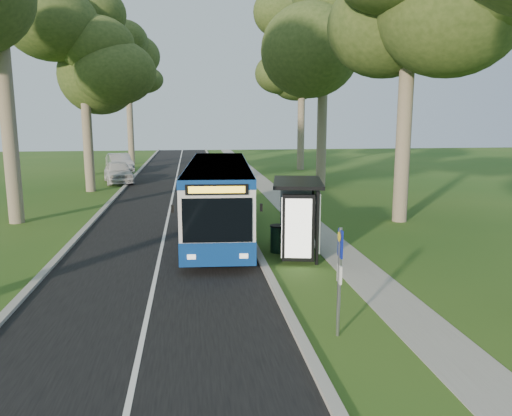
# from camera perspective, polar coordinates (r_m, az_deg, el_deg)

# --- Properties ---
(ground) EXTENTS (120.00, 120.00, 0.00)m
(ground) POSITION_cam_1_polar(r_m,az_deg,el_deg) (17.12, 0.67, -6.27)
(ground) COLOR #264E18
(ground) RESTS_ON ground
(road) EXTENTS (7.00, 100.00, 0.02)m
(road) POSITION_cam_1_polar(r_m,az_deg,el_deg) (26.72, -9.87, -0.35)
(road) COLOR black
(road) RESTS_ON ground
(kerb_east) EXTENTS (0.25, 100.00, 0.12)m
(kerb_east) POSITION_cam_1_polar(r_m,az_deg,el_deg) (26.78, -2.37, -0.07)
(kerb_east) COLOR #9E9B93
(kerb_east) RESTS_ON ground
(kerb_west) EXTENTS (0.25, 100.00, 0.12)m
(kerb_west) POSITION_cam_1_polar(r_m,az_deg,el_deg) (27.09, -17.29, -0.41)
(kerb_west) COLOR #9E9B93
(kerb_west) RESTS_ON ground
(centre_line) EXTENTS (0.12, 100.00, 0.00)m
(centre_line) POSITION_cam_1_polar(r_m,az_deg,el_deg) (26.71, -9.87, -0.32)
(centre_line) COLOR white
(centre_line) RESTS_ON road
(footpath) EXTENTS (1.50, 100.00, 0.02)m
(footpath) POSITION_cam_1_polar(r_m,az_deg,el_deg) (27.22, 3.93, -0.02)
(footpath) COLOR gray
(footpath) RESTS_ON ground
(bus) EXTENTS (3.14, 11.59, 3.04)m
(bus) POSITION_cam_1_polar(r_m,az_deg,el_deg) (20.87, -4.28, 1.15)
(bus) COLOR white
(bus) RESTS_ON ground
(bus_stop_sign) EXTENTS (0.09, 0.35, 2.52)m
(bus_stop_sign) POSITION_cam_1_polar(r_m,az_deg,el_deg) (11.30, 9.53, -6.92)
(bus_stop_sign) COLOR gray
(bus_stop_sign) RESTS_ON ground
(bus_shelter) EXTENTS (2.24, 3.38, 2.68)m
(bus_shelter) POSITION_cam_1_polar(r_m,az_deg,el_deg) (17.47, 5.51, 0.40)
(bus_shelter) COLOR black
(bus_shelter) RESTS_ON ground
(litter_bin) EXTENTS (0.58, 0.58, 1.01)m
(litter_bin) POSITION_cam_1_polar(r_m,az_deg,el_deg) (18.33, 2.50, -3.50)
(litter_bin) COLOR black
(litter_bin) RESTS_ON ground
(car_white) EXTENTS (2.98, 5.16, 1.65)m
(car_white) POSITION_cam_1_polar(r_m,az_deg,el_deg) (39.16, -15.45, 4.01)
(car_white) COLOR silver
(car_white) RESTS_ON ground
(car_silver) EXTENTS (3.19, 5.40, 1.68)m
(car_silver) POSITION_cam_1_polar(r_m,az_deg,el_deg) (46.49, -15.34, 4.97)
(car_silver) COLOR #ABADB3
(car_silver) RESTS_ON ground
(tree_west_c) EXTENTS (5.20, 5.20, 12.73)m
(tree_west_c) POSITION_cam_1_polar(r_m,az_deg,el_deg) (35.18, -19.25, 17.23)
(tree_west_c) COLOR #7A6B56
(tree_west_c) RESTS_ON ground
(tree_west_d) EXTENTS (5.20, 5.20, 17.74)m
(tree_west_d) POSITION_cam_1_polar(r_m,az_deg,el_deg) (45.82, -19.50, 20.11)
(tree_west_d) COLOR #7A6B56
(tree_west_d) RESTS_ON ground
(tree_west_e) EXTENTS (5.20, 5.20, 13.82)m
(tree_west_e) POSITION_cam_1_polar(r_m,az_deg,el_deg) (54.85, -14.46, 15.63)
(tree_west_e) COLOR #7A6B56
(tree_west_e) RESTS_ON ground
(tree_east_c) EXTENTS (5.20, 5.20, 15.20)m
(tree_east_c) POSITION_cam_1_polar(r_m,az_deg,el_deg) (36.00, 7.82, 20.44)
(tree_east_c) COLOR #7A6B56
(tree_east_c) RESTS_ON ground
(tree_east_d) EXTENTS (5.20, 5.20, 14.17)m
(tree_east_d) POSITION_cam_1_polar(r_m,az_deg,el_deg) (47.71, 5.30, 17.05)
(tree_east_d) COLOR #7A6B56
(tree_east_d) RESTS_ON ground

